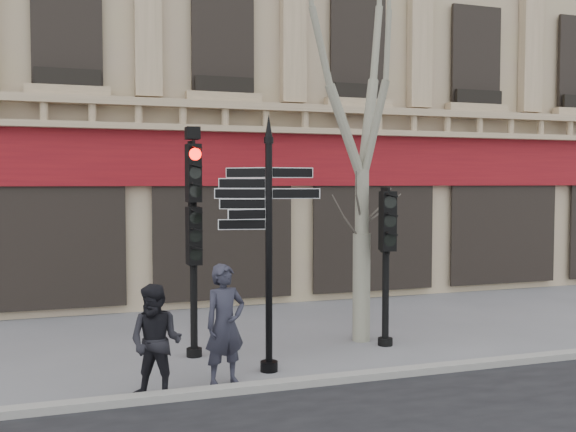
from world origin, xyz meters
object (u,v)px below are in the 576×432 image
at_px(fingerpost, 269,200).
at_px(traffic_signal_secondary, 386,238).
at_px(plane_tree, 363,46).
at_px(pedestrian_b, 156,342).
at_px(traffic_signal_main, 193,213).
at_px(pedestrian_a, 225,325).

xyz_separation_m(fingerpost, traffic_signal_secondary, (2.52, 0.90, -0.76)).
xyz_separation_m(traffic_signal_secondary, plane_tree, (-0.28, 0.47, 3.58)).
bearing_deg(pedestrian_b, traffic_signal_secondary, 50.77).
relative_size(traffic_signal_main, plane_tree, 0.50).
height_order(fingerpost, pedestrian_a, fingerpost).
distance_m(fingerpost, pedestrian_a, 2.08).
relative_size(traffic_signal_main, traffic_signal_secondary, 1.39).
height_order(plane_tree, pedestrian_a, plane_tree).
bearing_deg(traffic_signal_main, fingerpost, -54.34).
relative_size(fingerpost, traffic_signal_secondary, 1.43).
height_order(traffic_signal_main, traffic_signal_secondary, traffic_signal_main).
relative_size(pedestrian_a, pedestrian_b, 1.12).
bearing_deg(traffic_signal_secondary, traffic_signal_main, -174.71).
xyz_separation_m(traffic_signal_secondary, pedestrian_b, (-4.40, -1.69, -1.19)).
relative_size(traffic_signal_secondary, pedestrian_b, 1.77).
relative_size(traffic_signal_main, pedestrian_a, 2.19).
height_order(fingerpost, traffic_signal_main, fingerpost).
xyz_separation_m(pedestrian_a, pedestrian_b, (-1.06, -0.34, -0.10)).
height_order(plane_tree, pedestrian_b, plane_tree).
relative_size(traffic_signal_main, pedestrian_b, 2.46).
xyz_separation_m(traffic_signal_main, plane_tree, (3.24, 0.12, 3.07)).
xyz_separation_m(fingerpost, pedestrian_a, (-0.82, -0.46, -1.85)).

